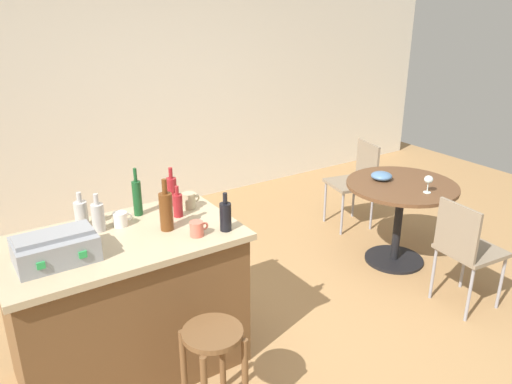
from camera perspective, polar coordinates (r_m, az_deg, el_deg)
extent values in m
plane|color=#A37A4C|center=(3.72, 5.66, -15.61)|extent=(8.80, 8.80, 0.00)
cube|color=silver|center=(5.48, -12.70, 11.60)|extent=(8.00, 0.10, 2.70)
cube|color=brown|center=(3.29, -14.12, -12.42)|extent=(1.31, 0.73, 0.88)
cube|color=tan|center=(3.06, -14.89, -5.24)|extent=(1.37, 0.79, 0.04)
cylinder|color=brown|center=(3.05, -3.76, -18.17)|extent=(0.04, 0.04, 0.58)
cylinder|color=brown|center=(2.97, -8.03, -19.67)|extent=(0.04, 0.04, 0.58)
cylinder|color=brown|center=(2.74, -4.88, -15.44)|extent=(0.32, 0.32, 0.03)
cylinder|color=black|center=(4.76, 15.14, -7.26)|extent=(0.51, 0.51, 0.02)
cylinder|color=black|center=(4.61, 15.55, -3.54)|extent=(0.07, 0.07, 0.70)
cylinder|color=brown|center=(4.47, 16.00, 0.72)|extent=(0.93, 0.93, 0.03)
cube|color=#7F705B|center=(4.12, 22.93, -6.01)|extent=(0.43, 0.43, 0.03)
cube|color=#7F705B|center=(3.90, 21.56, -4.09)|extent=(0.05, 0.36, 0.40)
cylinder|color=gray|center=(4.20, 19.19, -8.57)|extent=(0.02, 0.02, 0.44)
cylinder|color=gray|center=(4.02, 22.74, -10.53)|extent=(0.02, 0.02, 0.44)
cylinder|color=gray|center=(4.26, 25.70, -9.11)|extent=(0.02, 0.02, 0.44)
cylinder|color=gray|center=(4.44, 22.22, -7.34)|extent=(0.02, 0.02, 0.44)
cube|color=#7F705B|center=(5.17, 10.42, 0.94)|extent=(0.47, 0.47, 0.03)
cube|color=#7F705B|center=(5.21, 12.35, 3.27)|extent=(0.10, 0.36, 0.40)
cylinder|color=gray|center=(5.22, 12.81, -1.86)|extent=(0.02, 0.02, 0.44)
cylinder|color=gray|center=(5.48, 10.85, -0.57)|extent=(0.02, 0.02, 0.44)
cylinder|color=gray|center=(5.31, 7.74, -1.08)|extent=(0.02, 0.02, 0.44)
cylinder|color=gray|center=(5.04, 9.60, -2.44)|extent=(0.02, 0.02, 0.44)
cube|color=gray|center=(2.87, -21.50, -5.95)|extent=(0.41, 0.27, 0.14)
cube|color=gray|center=(2.84, -21.72, -4.49)|extent=(0.39, 0.16, 0.02)
cube|color=green|center=(2.73, -22.90, -7.59)|extent=(0.04, 0.01, 0.04)
cube|color=green|center=(2.76, -18.78, -6.65)|extent=(0.04, 0.01, 0.04)
cylinder|color=#194C23|center=(3.28, -13.13, -0.69)|extent=(0.06, 0.06, 0.22)
cylinder|color=#194C23|center=(3.23, -13.36, 1.87)|extent=(0.02, 0.02, 0.09)
cylinder|color=maroon|center=(3.23, -8.73, -1.50)|extent=(0.06, 0.06, 0.15)
cylinder|color=maroon|center=(3.19, -8.83, 0.17)|extent=(0.02, 0.02, 0.06)
cylinder|color=#B7B2AD|center=(3.22, -18.94, -2.39)|extent=(0.08, 0.08, 0.16)
cylinder|color=#B7B2AD|center=(3.18, -19.18, -0.56)|extent=(0.03, 0.03, 0.06)
cylinder|color=#603314|center=(3.04, -10.01, -2.19)|extent=(0.08, 0.08, 0.23)
cylinder|color=#603314|center=(2.99, -10.20, 0.60)|extent=(0.03, 0.03, 0.09)
cylinder|color=black|center=(3.01, -3.43, -2.80)|extent=(0.07, 0.07, 0.17)
cylinder|color=black|center=(2.96, -3.48, -0.71)|extent=(0.03, 0.03, 0.07)
cylinder|color=#B7B2AD|center=(3.14, -17.23, -2.75)|extent=(0.07, 0.07, 0.17)
cylinder|color=#B7B2AD|center=(3.09, -17.46, -0.78)|extent=(0.03, 0.03, 0.07)
cylinder|color=maroon|center=(3.40, -9.40, 0.04)|extent=(0.07, 0.07, 0.19)
cylinder|color=maroon|center=(3.36, -9.53, 2.11)|extent=(0.03, 0.03, 0.07)
cylinder|color=tan|center=(3.35, -7.52, -0.96)|extent=(0.09, 0.09, 0.11)
torus|color=tan|center=(3.37, -6.68, -0.68)|extent=(0.05, 0.01, 0.05)
cylinder|color=#DB6651|center=(2.97, -6.65, -4.11)|extent=(0.08, 0.08, 0.09)
torus|color=#DB6651|center=(2.99, -5.76, -3.80)|extent=(0.05, 0.01, 0.05)
cylinder|color=white|center=(3.18, -14.94, -2.96)|extent=(0.08, 0.08, 0.09)
torus|color=white|center=(3.19, -14.03, -2.68)|extent=(0.05, 0.01, 0.05)
cylinder|color=silver|center=(4.33, 18.57, -0.03)|extent=(0.06, 0.06, 0.00)
cylinder|color=silver|center=(4.31, 18.63, 0.49)|extent=(0.01, 0.01, 0.08)
ellipsoid|color=silver|center=(4.29, 18.74, 1.34)|extent=(0.07, 0.07, 0.06)
ellipsoid|color=#4C7099|center=(4.50, 13.85, 1.76)|extent=(0.18, 0.18, 0.07)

